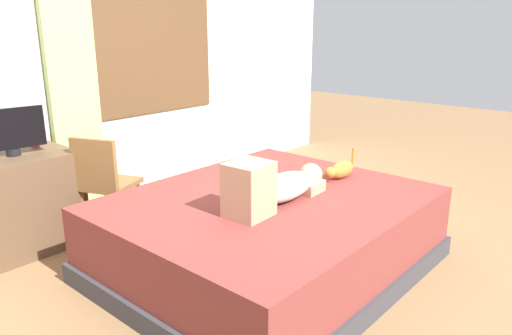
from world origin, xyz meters
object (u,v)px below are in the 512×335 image
at_px(cat, 340,170).
at_px(desk, 14,205).
at_px(bed, 268,234).
at_px(tv_monitor, 10,131).
at_px(chair_by_desk, 104,181).
at_px(cup, 36,141).
at_px(person_lying, 276,186).

bearing_deg(cat, desk, 134.66).
relative_size(bed, cat, 5.95).
bearing_deg(desk, tv_monitor, 0.00).
relative_size(cat, chair_by_desk, 0.42).
bearing_deg(tv_monitor, bed, -58.47).
relative_size(cup, chair_by_desk, 0.11).
bearing_deg(cup, chair_by_desk, -63.30).
bearing_deg(tv_monitor, person_lying, -61.31).
bearing_deg(chair_by_desk, person_lying, -71.34).
height_order(cup, chair_by_desk, chair_by_desk).
bearing_deg(bed, cup, 113.49).
xyz_separation_m(cat, chair_by_desk, (-1.19, 1.37, -0.09)).
height_order(person_lying, cat, person_lying).
height_order(person_lying, desk, person_lying).
bearing_deg(chair_by_desk, tv_monitor, 142.24).
distance_m(person_lying, desk, 2.00).
xyz_separation_m(cat, cup, (-1.44, 1.88, 0.19)).
bearing_deg(cup, desk, -155.43).
relative_size(person_lying, chair_by_desk, 1.09).
height_order(bed, cup, cup).
xyz_separation_m(bed, tv_monitor, (-0.99, 1.61, 0.66)).
bearing_deg(cat, chair_by_desk, 130.89).
height_order(desk, chair_by_desk, chair_by_desk).
distance_m(desk, tv_monitor, 0.55).
bearing_deg(cup, person_lying, -69.03).
relative_size(desk, tv_monitor, 1.87).
height_order(person_lying, tv_monitor, tv_monitor).
bearing_deg(cat, tv_monitor, 133.75).
height_order(desk, cup, cup).
xyz_separation_m(cat, desk, (-1.73, 1.75, -0.23)).
relative_size(person_lying, cup, 10.06).
relative_size(tv_monitor, chair_by_desk, 0.56).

